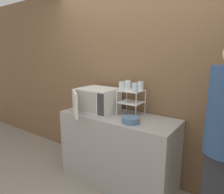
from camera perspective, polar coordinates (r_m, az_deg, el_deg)
ground_plane at (r=2.69m, az=-2.28°, el=-25.69°), size 12.00×12.00×0.00m
wall_back at (r=2.67m, az=5.73°, el=4.61°), size 8.00×0.06×2.60m
counter at (r=2.65m, az=1.64°, el=-14.69°), size 1.46×0.59×0.91m
microwave at (r=2.63m, az=-4.28°, el=-0.80°), size 0.51×0.65×0.31m
dish_rack at (r=2.47m, az=5.47°, el=0.03°), size 0.28×0.25×0.31m
glass_front_left at (r=2.43m, az=2.88°, el=3.21°), size 0.07×0.07×0.11m
glass_back_right at (r=2.47m, az=8.19°, el=3.24°), size 0.07×0.07×0.11m
glass_front_right at (r=2.33m, az=6.58°, el=2.75°), size 0.07×0.07×0.11m
glass_back_left at (r=2.55m, az=4.58°, el=3.62°), size 0.07×0.07×0.11m
bowl at (r=2.22m, az=5.36°, el=-6.57°), size 0.20×0.20×0.07m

